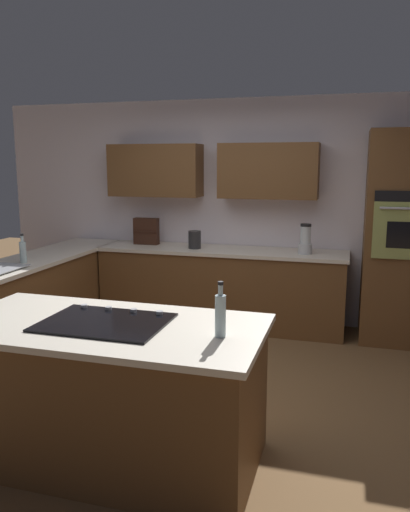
{
  "coord_description": "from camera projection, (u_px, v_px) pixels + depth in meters",
  "views": [
    {
      "loc": [
        -1.29,
        3.75,
        1.87
      ],
      "look_at": [
        0.06,
        -0.91,
        0.96
      ],
      "focal_mm": 35.15,
      "sensor_mm": 36.0,
      "label": 1
    }
  ],
  "objects": [
    {
      "name": "cooktop",
      "position": [
        105.0,
        322.0,
        3.07
      ],
      "size": [
        0.76,
        0.56,
        0.03
      ],
      "color": "black",
      "rests_on": "island_top"
    },
    {
      "name": "blender",
      "position": [
        305.0,
        241.0,
        5.4
      ],
      "size": [
        0.15,
        0.15,
        0.32
      ],
      "color": "silver",
      "rests_on": "countertop_back"
    },
    {
      "name": "kettle",
      "position": [
        195.0,
        240.0,
        5.74
      ],
      "size": [
        0.15,
        0.15,
        0.2
      ],
      "primitive_type": "cylinder",
      "color": "#262628",
      "rests_on": "countertop_back"
    },
    {
      "name": "countertop_back",
      "position": [
        221.0,
        251.0,
        5.73
      ],
      "size": [
        2.84,
        0.64,
        0.04
      ],
      "primitive_type": "cube",
      "color": "silver",
      "rests_on": "lower_cabinets_back"
    },
    {
      "name": "lower_cabinets_side",
      "position": [
        32.0,
        304.0,
        5.17
      ],
      "size": [
        0.6,
        2.9,
        0.86
      ],
      "primitive_type": "cube",
      "color": "brown",
      "rests_on": "ground"
    },
    {
      "name": "countertop_side",
      "position": [
        29.0,
        262.0,
        5.09
      ],
      "size": [
        0.64,
        2.94,
        0.04
      ],
      "primitive_type": "cube",
      "color": "silver",
      "rests_on": "lower_cabinets_side"
    },
    {
      "name": "island_top",
      "position": [
        105.0,
        326.0,
        3.07
      ],
      "size": [
        1.96,
        0.97,
        0.04
      ],
      "primitive_type": "cube",
      "color": "silver",
      "rests_on": "island_base"
    },
    {
      "name": "second_bottle",
      "position": [
        220.0,
        314.0,
        2.81
      ],
      "size": [
        0.06,
        0.06,
        0.32
      ],
      "color": "silver",
      "rests_on": "island_top"
    },
    {
      "name": "dish_soap_bottle",
      "position": [
        23.0,
        251.0,
        4.91
      ],
      "size": [
        0.06,
        0.06,
        0.29
      ],
      "color": "silver",
      "rests_on": "countertop_side"
    },
    {
      "name": "ground_plane",
      "position": [
        182.0,
        387.0,
        4.24
      ],
      "size": [
        14.0,
        14.0,
        0.0
      ],
      "primitive_type": "plane",
      "color": "brown"
    },
    {
      "name": "island_base",
      "position": [
        107.0,
        395.0,
        3.15
      ],
      "size": [
        1.88,
        0.89,
        0.86
      ],
      "primitive_type": "cube",
      "color": "brown",
      "rests_on": "ground"
    },
    {
      "name": "lower_cabinets_back",
      "position": [
        221.0,
        289.0,
        5.81
      ],
      "size": [
        2.8,
        0.6,
        0.86
      ],
      "primitive_type": "cube",
      "color": "brown",
      "rests_on": "ground"
    },
    {
      "name": "wall_oven",
      "position": [
        404.0,
        239.0,
        5.15
      ],
      "size": [
        0.8,
        0.66,
        2.2
      ],
      "color": "brown",
      "rests_on": "ground"
    },
    {
      "name": "wall_back",
      "position": [
        231.0,
        202.0,
        5.93
      ],
      "size": [
        6.0,
        0.44,
        2.6
      ],
      "color": "silver",
      "rests_on": "ground"
    },
    {
      "name": "spice_rack",
      "position": [
        146.0,
        231.0,
        6.03
      ],
      "size": [
        0.3,
        0.11,
        0.32
      ],
      "color": "#381E14",
      "rests_on": "countertop_back"
    }
  ]
}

